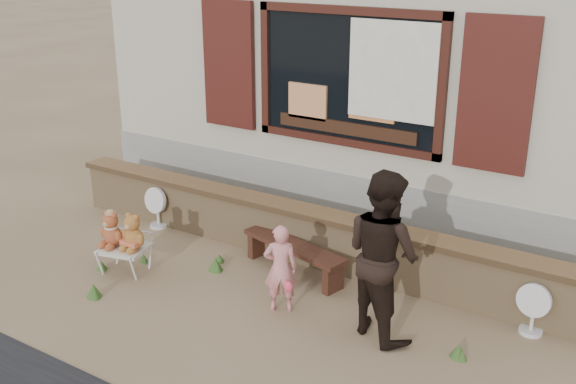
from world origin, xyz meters
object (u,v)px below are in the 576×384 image
Objects in this scene: bench at (294,252)px; teddy_bear_right at (133,231)px; adult at (383,254)px; folding_chair at (124,249)px; child at (280,268)px; teddy_bear_left at (112,228)px.

teddy_bear_right is (-1.52, -0.99, 0.27)m from bench.
folding_chair is at bearing 32.55° from adult.
child reaches higher than bench.
teddy_bear_left reaches higher than bench.
teddy_bear_right is at bearing 0.00° from folding_chair.
child is 0.57× the size of adult.
teddy_bear_left is 3.22m from adult.
folding_chair is at bearing -134.31° from bench.
teddy_bear_left is at bearing -135.45° from bench.
adult is at bearing -7.23° from teddy_bear_right.
teddy_bear_right is (0.27, 0.07, 0.01)m from teddy_bear_left.
teddy_bear_right is 1.86m from child.
bench is at bearing 0.65° from adult.
child is (2.12, 0.28, -0.05)m from teddy_bear_left.
teddy_bear_left reaches higher than folding_chair.
teddy_bear_right is at bearing 32.22° from adult.
teddy_bear_left is at bearing 180.00° from folding_chair.
child reaches higher than teddy_bear_right.
teddy_bear_right is 0.26× the size of adult.
teddy_bear_left is 0.26× the size of adult.
bench is at bearing 16.09° from teddy_bear_left.
child is at bearing -53.39° from bench.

